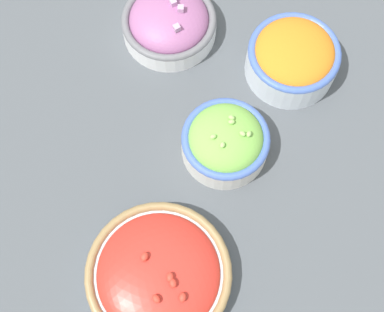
# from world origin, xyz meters

# --- Properties ---
(ground_plane) EXTENTS (3.00, 3.00, 0.00)m
(ground_plane) POSITION_xyz_m (0.00, 0.00, 0.00)
(ground_plane) COLOR #4C5156
(bowl_cherry_tomatoes) EXTENTS (0.19, 0.19, 0.06)m
(bowl_cherry_tomatoes) POSITION_xyz_m (-0.17, -0.00, 0.02)
(bowl_cherry_tomatoes) COLOR #B2C1CC
(bowl_cherry_tomatoes) RESTS_ON ground_plane
(bowl_red_onion) EXTENTS (0.15, 0.15, 0.07)m
(bowl_red_onion) POSITION_xyz_m (0.21, 0.09, 0.03)
(bowl_red_onion) COLOR white
(bowl_red_onion) RESTS_ON ground_plane
(bowl_carrots) EXTENTS (0.14, 0.14, 0.07)m
(bowl_carrots) POSITION_xyz_m (0.19, -0.11, 0.04)
(bowl_carrots) COLOR silver
(bowl_carrots) RESTS_ON ground_plane
(bowl_lettuce) EXTENTS (0.13, 0.13, 0.08)m
(bowl_lettuce) POSITION_xyz_m (0.03, -0.04, 0.03)
(bowl_lettuce) COLOR silver
(bowl_lettuce) RESTS_ON ground_plane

